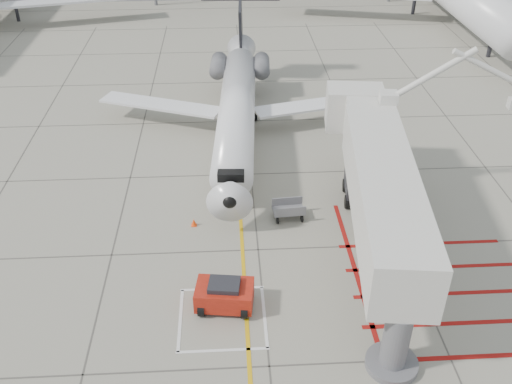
{
  "coord_description": "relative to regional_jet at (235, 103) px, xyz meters",
  "views": [
    {
      "loc": [
        -1.52,
        -20.44,
        19.87
      ],
      "look_at": [
        0.0,
        6.0,
        2.5
      ],
      "focal_mm": 40.0,
      "sensor_mm": 36.0,
      "label": 1
    }
  ],
  "objects": [
    {
      "name": "ground_power_unit",
      "position": [
        7.65,
        -11.97,
        -2.82
      ],
      "size": [
        2.33,
        1.7,
        1.66
      ],
      "primitive_type": null,
      "rotation": [
        0.0,
        0.0,
        -0.25
      ],
      "color": "#B8B5AF",
      "rests_on": "ground_plane"
    },
    {
      "name": "ground_plane",
      "position": [
        0.86,
        -15.42,
        -3.65
      ],
      "size": [
        260.0,
        260.0,
        0.0
      ],
      "primitive_type": "plane",
      "color": "gray",
      "rests_on": "ground"
    },
    {
      "name": "regional_jet",
      "position": [
        0.0,
        0.0,
        0.0
      ],
      "size": [
        23.77,
        29.16,
        7.29
      ],
      "primitive_type": null,
      "rotation": [
        0.0,
        0.0,
        -0.06
      ],
      "color": "silver",
      "rests_on": "ground_plane"
    },
    {
      "name": "cone_nose",
      "position": [
        -2.74,
        -8.97,
        -3.42
      ],
      "size": [
        0.33,
        0.33,
        0.46
      ],
      "primitive_type": "cone",
      "color": "#FF410D",
      "rests_on": "ground_plane"
    },
    {
      "name": "cone_side",
      "position": [
        -0.61,
        -6.5,
        -3.43
      ],
      "size": [
        0.31,
        0.31,
        0.44
      ],
      "primitive_type": "cone",
      "color": "orange",
      "rests_on": "ground_plane"
    },
    {
      "name": "baggage_cart",
      "position": [
        2.83,
        -8.55,
        -3.06
      ],
      "size": [
        1.93,
        1.31,
        1.17
      ],
      "primitive_type": null,
      "rotation": [
        0.0,
        0.0,
        0.08
      ],
      "color": "slate",
      "rests_on": "ground_plane"
    },
    {
      "name": "jet_bridge",
      "position": [
        6.94,
        -13.01,
        0.29
      ],
      "size": [
        11.57,
        20.64,
        7.87
      ],
      "primitive_type": null,
      "rotation": [
        0.0,
        0.0,
        -0.12
      ],
      "color": "silver",
      "rests_on": "ground_plane"
    },
    {
      "name": "pushback_tug",
      "position": [
        -1.01,
        -15.66,
        -2.85
      ],
      "size": [
        2.94,
        2.06,
        1.6
      ],
      "primitive_type": null,
      "rotation": [
        0.0,
        0.0,
        -0.13
      ],
      "color": "#AD1F10",
      "rests_on": "ground_plane"
    }
  ]
}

